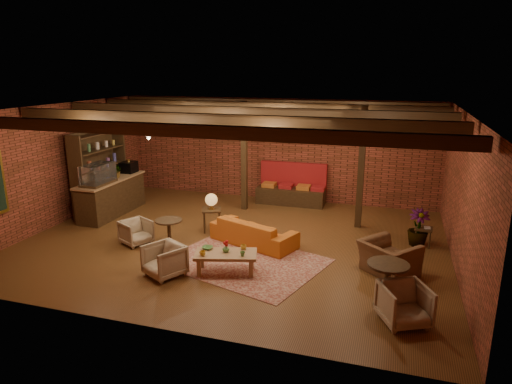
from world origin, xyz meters
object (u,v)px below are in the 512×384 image
(round_table_right, at_px, (387,278))
(plant_tall, at_px, (422,192))
(armchair_far, at_px, (404,303))
(side_table_book, at_px, (424,229))
(coffee_table, at_px, (225,255))
(armchair_b, at_px, (164,259))
(armchair_a, at_px, (136,231))
(sofa, at_px, (254,232))
(side_table_lamp, at_px, (211,203))
(round_table_left, at_px, (169,228))
(armchair_right, at_px, (389,253))

(round_table_right, xyz_separation_m, plant_tall, (0.62, 3.30, 0.75))
(armchair_far, distance_m, plant_tall, 3.86)
(armchair_far, bearing_deg, side_table_book, 56.73)
(coffee_table, bearing_deg, armchair_b, -155.61)
(coffee_table, relative_size, side_table_book, 2.98)
(armchair_a, bearing_deg, armchair_far, -78.98)
(sofa, distance_m, round_table_right, 3.85)
(side_table_lamp, xyz_separation_m, armchair_b, (0.11, -2.75, -0.40))
(round_table_left, height_order, side_table_book, round_table_left)
(side_table_lamp, height_order, plant_tall, plant_tall)
(armchair_b, bearing_deg, armchair_far, 23.68)
(round_table_left, relative_size, armchair_a, 1.01)
(armchair_far, bearing_deg, sofa, 116.05)
(side_table_book, xyz_separation_m, round_table_right, (-0.74, -3.30, 0.15))
(armchair_right, bearing_deg, sofa, 26.87)
(armchair_a, relative_size, armchair_far, 0.87)
(coffee_table, relative_size, round_table_left, 2.11)
(round_table_left, xyz_separation_m, armchair_a, (-0.83, -0.10, -0.12))
(round_table_left, bearing_deg, plant_tall, 17.97)
(side_table_lamp, height_order, armchair_far, side_table_lamp)
(round_table_left, bearing_deg, side_table_lamp, 66.52)
(armchair_a, bearing_deg, armchair_b, -105.06)
(plant_tall, bearing_deg, sofa, -163.80)
(armchair_right, xyz_separation_m, armchair_far, (0.30, -1.91, -0.08))
(round_table_right, bearing_deg, side_table_book, 77.31)
(sofa, relative_size, round_table_left, 3.24)
(sofa, distance_m, armchair_right, 3.23)
(sofa, relative_size, armchair_far, 2.83)
(armchair_b, xyz_separation_m, plant_tall, (4.97, 3.30, 0.96))
(round_table_right, bearing_deg, coffee_table, 171.00)
(coffee_table, distance_m, armchair_a, 2.76)
(round_table_right, bearing_deg, round_table_left, 163.67)
(armchair_a, height_order, armchair_far, armchair_far)
(side_table_book, bearing_deg, coffee_table, -144.91)
(armchair_right, bearing_deg, coffee_table, 56.53)
(sofa, distance_m, armchair_far, 4.34)
(armchair_far, relative_size, plant_tall, 0.28)
(sofa, bearing_deg, armchair_right, -172.14)
(side_table_lamp, height_order, round_table_right, side_table_lamp)
(armchair_b, relative_size, armchair_right, 0.70)
(round_table_left, height_order, armchair_b, armchair_b)
(armchair_b, bearing_deg, round_table_left, 143.27)
(round_table_left, height_order, armchair_right, armchair_right)
(round_table_left, bearing_deg, armchair_right, 0.03)
(round_table_left, relative_size, plant_tall, 0.25)
(round_table_left, distance_m, round_table_right, 5.22)
(armchair_far, height_order, plant_tall, plant_tall)
(coffee_table, bearing_deg, sofa, 87.29)
(side_table_lamp, xyz_separation_m, armchair_a, (-1.39, -1.38, -0.44))
(armchair_b, relative_size, armchair_far, 0.97)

